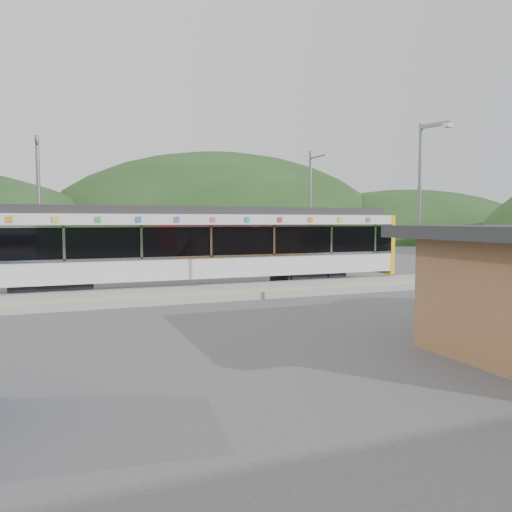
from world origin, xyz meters
name	(u,v)px	position (x,y,z in m)	size (l,w,h in m)	color
ground	(247,308)	(0.00, 0.00, 0.00)	(120.00, 120.00, 0.00)	#4C4C4F
hills	(326,283)	(6.19, 5.29, 0.00)	(146.00, 149.00, 26.00)	#1E3D19
platform	(220,292)	(0.00, 3.30, 0.15)	(26.00, 3.20, 0.30)	#9E9E99
yellow_line	(229,293)	(0.00, 2.00, 0.30)	(26.00, 0.10, 0.01)	yellow
train	(192,244)	(-0.48, 6.00, 2.06)	(20.44, 3.01, 3.74)	black
catenary_mast_west	(39,209)	(-7.00, 8.56, 3.65)	(0.18, 1.80, 7.00)	slate
catenary_mast_east	(310,211)	(7.00, 8.56, 3.65)	(0.18, 1.80, 7.00)	slate
lamp_post	(422,202)	(4.97, -3.13, 3.75)	(0.46, 1.15, 6.29)	slate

